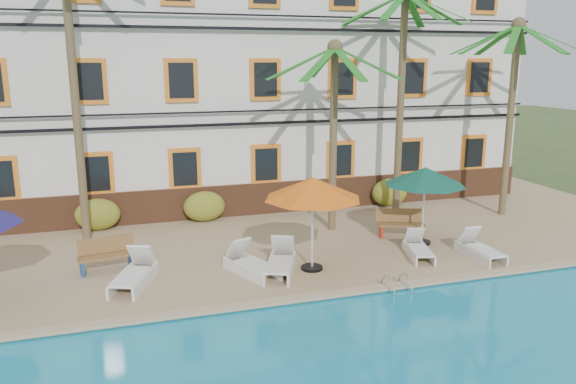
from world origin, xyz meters
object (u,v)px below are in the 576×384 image
object	(u,v)px
palm_b	(71,47)
bench_right	(401,223)
palm_d	(402,72)
lounger_f	(480,249)
bench_left	(106,254)
umbrella_red	(313,189)
palm_e	(513,89)
lounger_c	(251,263)
pool_ladder	(397,288)
lounger_e	(418,248)
umbrella_green	(425,177)
lounger_d	(280,262)
palm_c	(334,107)
lounger_b	(134,274)

from	to	relation	value
palm_b	bench_right	world-z (taller)	palm_b
palm_d	bench_right	size ratio (longest dim) A/B	5.20
lounger_f	bench_left	size ratio (longest dim) A/B	1.13
palm_d	umbrella_red	size ratio (longest dim) A/B	3.03
bench_right	palm_b	bearing A→B (deg)	164.63
lounger_f	bench_left	world-z (taller)	bench_left
palm_e	bench_left	world-z (taller)	palm_e
lounger_c	lounger_f	world-z (taller)	lounger_c
palm_b	pool_ladder	world-z (taller)	palm_b
palm_e	lounger_e	xyz separation A→B (m)	(-5.43, -3.22, -4.41)
palm_b	umbrella_red	size ratio (longest dim) A/B	3.55
palm_d	pool_ladder	world-z (taller)	palm_d
umbrella_green	lounger_f	distance (m)	2.69
umbrella_red	lounger_d	size ratio (longest dim) A/B	1.30
palm_b	lounger_e	bearing A→B (deg)	-26.10
lounger_c	palm_d	bearing A→B (deg)	32.35
umbrella_red	lounger_f	world-z (taller)	umbrella_red
bench_right	umbrella_red	bearing A→B (deg)	-152.96
palm_b	palm_c	bearing A→B (deg)	-8.93
palm_b	bench_left	world-z (taller)	palm_b
palm_e	lounger_f	distance (m)	6.92
umbrella_red	lounger_b	distance (m)	5.18
palm_d	umbrella_red	distance (m)	7.22
pool_ladder	umbrella_green	bearing A→B (deg)	50.51
palm_b	lounger_d	distance (m)	9.01
palm_e	lounger_c	xyz separation A→B (m)	(-10.48, -3.05, -4.38)
umbrella_red	lounger_c	world-z (taller)	umbrella_red
umbrella_red	lounger_f	size ratio (longest dim) A/B	1.52
lounger_e	bench_left	bearing A→B (deg)	169.70
umbrella_red	bench_right	distance (m)	4.64
palm_b	palm_d	distance (m)	11.03
umbrella_red	palm_e	bearing A→B (deg)	20.33
lounger_e	palm_b	bearing A→B (deg)	153.90
lounger_b	lounger_e	bearing A→B (deg)	-2.10
lounger_d	bench_left	bearing A→B (deg)	160.66
lounger_c	lounger_e	distance (m)	5.05
lounger_d	lounger_f	size ratio (longest dim) A/B	1.17
pool_ladder	lounger_c	bearing A→B (deg)	147.26
lounger_d	lounger_e	size ratio (longest dim) A/B	1.18
palm_d	lounger_d	world-z (taller)	palm_d
umbrella_green	lounger_d	size ratio (longest dim) A/B	1.23
palm_e	lounger_f	xyz separation A→B (m)	(-3.74, -3.82, -4.40)
bench_right	palm_d	bearing A→B (deg)	65.50
palm_b	lounger_d	xyz separation A→B (m)	(5.17, -4.62, -5.75)
lounger_b	lounger_c	distance (m)	3.08
umbrella_green	pool_ladder	world-z (taller)	umbrella_green
umbrella_red	pool_ladder	xyz separation A→B (m)	(1.61, -1.92, -2.30)
palm_d	bench_right	xyz separation A→B (m)	(-1.11, -2.45, -4.79)
umbrella_green	pool_ladder	size ratio (longest dim) A/B	3.41
lounger_f	bench_right	size ratio (longest dim) A/B	1.13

